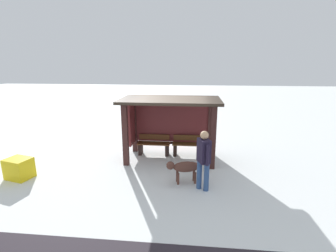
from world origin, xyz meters
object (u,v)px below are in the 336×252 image
(dog, at_px, (184,167))
(person_walking, at_px, (204,156))
(grit_bin, at_px, (19,168))
(bench_center_inside, at_px, (189,146))
(bus_shelter, at_px, (168,114))
(bench_left_inside, at_px, (154,146))

(dog, bearing_deg, person_walking, -33.24)
(grit_bin, bearing_deg, dog, 2.12)
(bench_center_inside, bearing_deg, person_walking, -80.40)
(bus_shelter, distance_m, person_walking, 2.68)
(dog, bearing_deg, bus_shelter, 108.52)
(grit_bin, bearing_deg, person_walking, -1.67)
(bench_left_inside, height_order, dog, bench_left_inside)
(person_walking, height_order, dog, person_walking)
(bench_center_inside, xyz_separation_m, dog, (-0.10, -2.18, 0.11))
(person_walking, bearing_deg, bench_center_inside, 99.60)
(person_walking, bearing_deg, bench_left_inside, 124.61)
(dog, distance_m, grit_bin, 4.95)
(person_walking, xyz_separation_m, dog, (-0.52, 0.34, -0.49))
(dog, bearing_deg, grit_bin, -177.88)
(bench_center_inside, bearing_deg, bus_shelter, -165.16)
(bench_center_inside, height_order, grit_bin, bench_center_inside)
(bus_shelter, xyz_separation_m, dog, (0.66, -1.98, -1.13))
(bench_center_inside, xyz_separation_m, grit_bin, (-5.05, -2.36, -0.06))
(bus_shelter, height_order, grit_bin, bus_shelter)
(dog, relative_size, grit_bin, 1.57)
(bench_center_inside, relative_size, grit_bin, 1.74)
(bench_left_inside, distance_m, bench_center_inside, 1.31)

